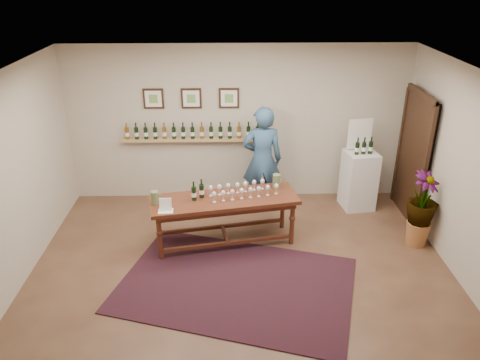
{
  "coord_description": "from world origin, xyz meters",
  "views": [
    {
      "loc": [
        -0.15,
        -5.43,
        4.01
      ],
      "look_at": [
        0.0,
        0.8,
        1.1
      ],
      "focal_mm": 35.0,
      "sensor_mm": 36.0,
      "label": 1
    }
  ],
  "objects_px": {
    "tasting_table": "(224,205)",
    "display_pedestal": "(359,180)",
    "potted_plant": "(421,209)",
    "person": "(262,160)"
  },
  "relations": [
    {
      "from": "display_pedestal",
      "to": "potted_plant",
      "type": "relative_size",
      "value": 1.0
    },
    {
      "from": "tasting_table",
      "to": "potted_plant",
      "type": "xyz_separation_m",
      "value": [
        2.99,
        -0.11,
        -0.06
      ]
    },
    {
      "from": "display_pedestal",
      "to": "person",
      "type": "relative_size",
      "value": 0.55
    },
    {
      "from": "tasting_table",
      "to": "person",
      "type": "relative_size",
      "value": 1.23
    },
    {
      "from": "display_pedestal",
      "to": "tasting_table",
      "type": "bearing_deg",
      "value": -154.05
    },
    {
      "from": "tasting_table",
      "to": "person",
      "type": "xyz_separation_m",
      "value": [
        0.64,
        1.1,
        0.27
      ]
    },
    {
      "from": "potted_plant",
      "to": "person",
      "type": "distance_m",
      "value": 2.66
    },
    {
      "from": "display_pedestal",
      "to": "potted_plant",
      "type": "bearing_deg",
      "value": -63.56
    },
    {
      "from": "tasting_table",
      "to": "display_pedestal",
      "type": "relative_size",
      "value": 2.22
    },
    {
      "from": "tasting_table",
      "to": "display_pedestal",
      "type": "distance_m",
      "value": 2.63
    }
  ]
}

